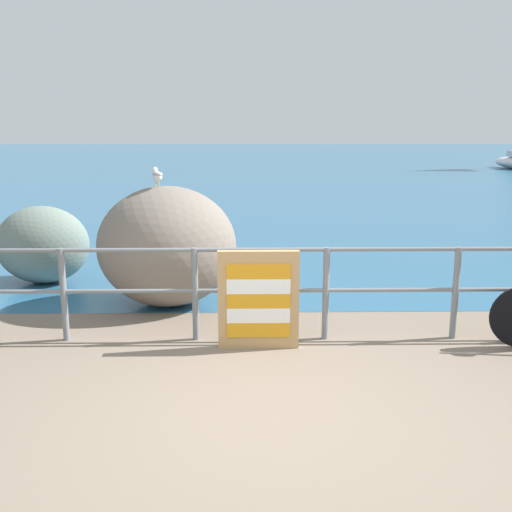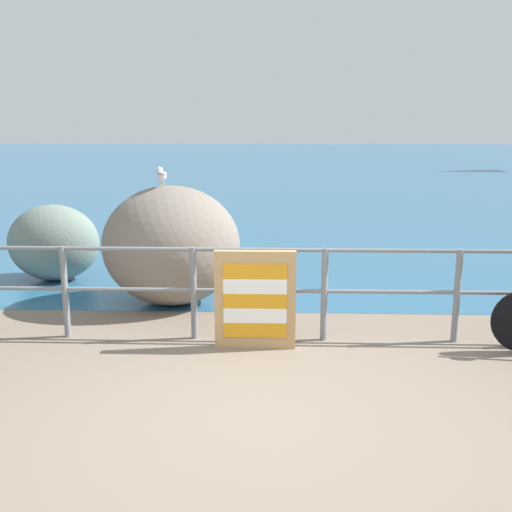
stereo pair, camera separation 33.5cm
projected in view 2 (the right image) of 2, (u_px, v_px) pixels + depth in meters
ground_plane at (272, 186)px, 24.23m from camera, size 120.00×120.00×0.10m
sea_surface at (275, 156)px, 51.27m from camera, size 120.00×90.00×0.01m
promenade_railing at (259, 283)px, 6.26m from camera, size 9.95×0.07×1.02m
folded_deckchair_stack at (255, 300)px, 6.04m from camera, size 0.84×0.10×1.04m
breakwater_boulder_main at (171, 246)px, 7.56m from camera, size 1.78×1.57×1.55m
breakwater_boulder_left at (54, 243)px, 8.80m from camera, size 1.36×1.05×1.16m
seagull at (162, 175)px, 7.32m from camera, size 0.21×0.34×0.23m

